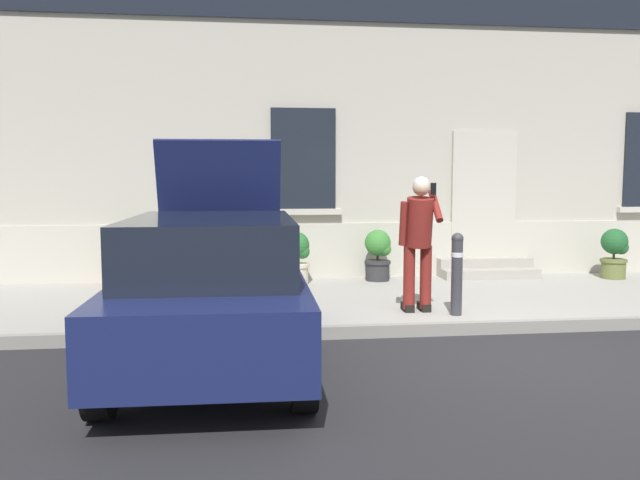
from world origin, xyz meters
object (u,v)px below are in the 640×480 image
Objects in this scene: person_on_phone at (419,235)px; planter_terracotta at (125,258)px; planter_olive at (615,252)px; planter_charcoal at (378,254)px; planter_cream at (297,257)px; bollard_near_person at (457,271)px; hatchback_car_navy at (213,287)px.

person_on_phone reaches higher than planter_terracotta.
planter_charcoal is at bearing 176.04° from planter_olive.
planter_terracotta and planter_olive have the same top height.
planter_terracotta is 1.00× the size of planter_charcoal.
planter_terracotta is 1.00× the size of planter_cream.
planter_olive is at bearing 29.08° from person_on_phone.
planter_olive is (3.68, 2.53, -0.11)m from bollard_near_person.
hatchback_car_navy is 2.35× the size of person_on_phone.
planter_cream is (1.18, 3.91, -0.19)m from hatchback_car_navy.
planter_charcoal is (0.04, 2.59, -0.54)m from person_on_phone.
planter_terracotta is (-4.10, 2.56, -0.54)m from person_on_phone.
planter_charcoal is 1.00× the size of planter_olive.
planter_terracotta is (-4.54, 2.78, -0.11)m from bollard_near_person.
hatchback_car_navy is at bearing -149.13° from person_on_phone.
hatchback_car_navy reaches higher than planter_terracotta.
planter_olive is at bearing -0.67° from planter_cream.
planter_olive is (4.12, 2.31, -0.54)m from person_on_phone.
person_on_phone is at bearing -60.20° from planter_cream.
bollard_near_person is at bearing -55.28° from planter_cream.
hatchback_car_navy reaches higher than bollard_near_person.
bollard_near_person is 1.22× the size of planter_charcoal.
hatchback_car_navy reaches higher than planter_olive.
bollard_near_person is 0.60× the size of person_on_phone.
planter_cream is (-1.80, 2.59, -0.11)m from bollard_near_person.
hatchback_car_navy is 4.76× the size of planter_cream.
planter_terracotta is (-1.56, 4.09, -0.19)m from hatchback_car_navy.
person_on_phone is 4.75m from planter_olive.
planter_cream and planter_charcoal have the same top height.
planter_cream is (2.74, -0.18, 0.00)m from planter_terracotta.
hatchback_car_navy is 4.76× the size of planter_charcoal.
planter_olive is at bearing 34.49° from bollard_near_person.
planter_cream is at bearing -171.11° from planter_charcoal.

